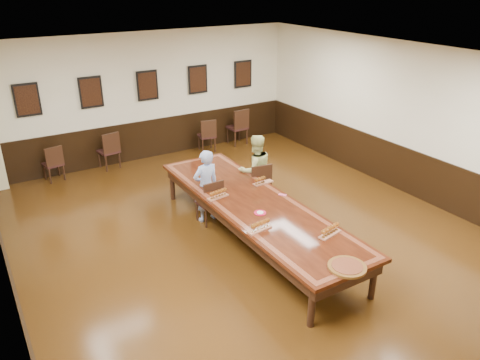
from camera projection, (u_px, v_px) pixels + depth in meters
floor at (254, 240)px, 8.54m from camera, size 8.00×10.00×0.02m
ceiling at (257, 61)px, 7.24m from camera, size 8.00×10.00×0.02m
wall_back at (147, 97)px, 11.81m from camera, size 8.00×0.02×3.20m
wall_right at (416, 122)px, 9.80m from camera, size 0.02×10.00×3.20m
chair_man at (209, 201)px, 8.98m from camera, size 0.45×0.48×0.91m
chair_woman at (257, 184)px, 9.64m from camera, size 0.51×0.54×0.96m
spare_chair_a at (53, 163)px, 10.84m from camera, size 0.47×0.50×0.86m
spare_chair_b at (108, 150)px, 11.51m from camera, size 0.52×0.55×0.95m
spare_chair_c at (207, 135)px, 12.66m from camera, size 0.50×0.53×0.91m
spare_chair_d at (237, 126)px, 13.16m from camera, size 0.50×0.54×1.03m
person_man at (206, 186)px, 8.94m from camera, size 0.55×0.37×1.45m
person_woman at (255, 170)px, 9.62m from camera, size 0.81×0.67×1.50m
pink_phone at (282, 195)px, 8.52m from camera, size 0.14×0.16×0.01m
wainscoting at (255, 215)px, 8.34m from camera, size 8.00×10.00×1.00m
conference_table at (255, 210)px, 8.29m from camera, size 1.40×5.00×0.76m
posters at (147, 85)px, 11.63m from camera, size 6.14×0.04×0.74m
flight_a at (218, 194)px, 8.39m from camera, size 0.42×0.18×0.15m
flight_b at (262, 180)px, 8.95m from camera, size 0.42×0.15×0.15m
flight_c at (260, 226)px, 7.32m from camera, size 0.44×0.18×0.16m
flight_d at (330, 231)px, 7.19m from camera, size 0.45×0.22×0.16m
red_plate_grp at (260, 213)px, 7.86m from camera, size 0.20×0.20×0.03m
carved_platter at (347, 267)px, 6.40m from camera, size 0.57×0.57×0.04m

